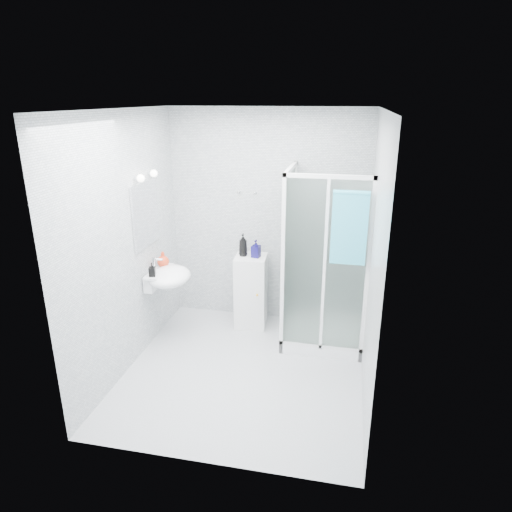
% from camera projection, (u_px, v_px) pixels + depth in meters
% --- Properties ---
extents(room, '(2.40, 2.60, 2.60)m').
position_uv_depth(room, '(243.00, 253.00, 4.33)').
color(room, silver).
rests_on(room, ground).
extents(shower_enclosure, '(0.90, 0.95, 2.00)m').
position_uv_depth(shower_enclosure, '(317.00, 306.00, 5.19)').
color(shower_enclosure, white).
rests_on(shower_enclosure, ground).
extents(wall_basin, '(0.46, 0.56, 0.35)m').
position_uv_depth(wall_basin, '(167.00, 277.00, 5.10)').
color(wall_basin, white).
rests_on(wall_basin, ground).
extents(mirror, '(0.02, 0.60, 0.70)m').
position_uv_depth(mirror, '(146.00, 215.00, 4.90)').
color(mirror, white).
rests_on(mirror, room).
extents(vanity_lights, '(0.10, 0.40, 0.08)m').
position_uv_depth(vanity_lights, '(147.00, 176.00, 4.76)').
color(vanity_lights, silver).
rests_on(vanity_lights, room).
extents(wall_hooks, '(0.23, 0.06, 0.03)m').
position_uv_depth(wall_hooks, '(247.00, 193.00, 5.43)').
color(wall_hooks, silver).
rests_on(wall_hooks, room).
extents(storage_cabinet, '(0.40, 0.41, 0.90)m').
position_uv_depth(storage_cabinet, '(251.00, 291.00, 5.57)').
color(storage_cabinet, white).
rests_on(storage_cabinet, ground).
extents(hand_towel, '(0.35, 0.05, 0.74)m').
position_uv_depth(hand_towel, '(349.00, 226.00, 4.40)').
color(hand_towel, '#36AECC').
rests_on(hand_towel, shower_enclosure).
extents(shampoo_bottle_a, '(0.11, 0.11, 0.27)m').
position_uv_depth(shampoo_bottle_a, '(243.00, 245.00, 5.41)').
color(shampoo_bottle_a, black).
rests_on(shampoo_bottle_a, storage_cabinet).
extents(shampoo_bottle_b, '(0.11, 0.11, 0.21)m').
position_uv_depth(shampoo_bottle_b, '(256.00, 249.00, 5.38)').
color(shampoo_bottle_b, '#100C49').
rests_on(shampoo_bottle_b, storage_cabinet).
extents(soap_dispenser_orange, '(0.15, 0.15, 0.18)m').
position_uv_depth(soap_dispenser_orange, '(163.00, 259.00, 5.19)').
color(soap_dispenser_orange, red).
rests_on(soap_dispenser_orange, wall_basin).
extents(soap_dispenser_black, '(0.08, 0.09, 0.15)m').
position_uv_depth(soap_dispenser_black, '(152.00, 270.00, 4.91)').
color(soap_dispenser_black, black).
rests_on(soap_dispenser_black, wall_basin).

